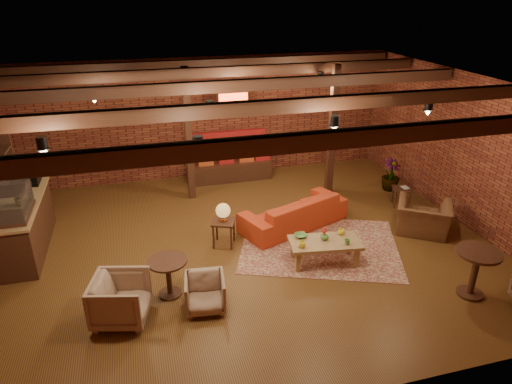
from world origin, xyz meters
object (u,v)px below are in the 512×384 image
object	(u,v)px
armchair_b	(205,291)
plant_tall	(395,144)
round_table_right	(476,266)
side_table_lamp	(223,214)
armchair_a	(120,297)
side_table_book	(402,189)
sofa	(294,211)
coffee_table	(324,243)
armchair_right	(424,213)
round_table_left	(168,272)

from	to	relation	value
armchair_b	plant_tall	distance (m)	6.48
round_table_right	plant_tall	xyz separation A→B (m)	(0.97, 4.32, 0.67)
side_table_lamp	plant_tall	distance (m)	4.98
armchair_a	plant_tall	distance (m)	7.56
side_table_book	round_table_right	xyz separation A→B (m)	(-0.72, -3.40, 0.15)
sofa	coffee_table	distance (m)	1.52
sofa	armchair_b	bearing A→B (deg)	23.55
armchair_b	armchair_right	bearing A→B (deg)	21.89
sofa	round_table_right	world-z (taller)	round_table_right
armchair_a	coffee_table	bearing A→B (deg)	-64.96
armchair_b	plant_tall	xyz separation A→B (m)	(5.39, 3.49, 0.91)
round_table_right	armchair_a	bearing A→B (deg)	171.07
armchair_a	side_table_book	bearing A→B (deg)	-54.47
armchair_b	side_table_book	xyz separation A→B (m)	(5.14, 2.57, 0.09)
round_table_left	armchair_b	distance (m)	0.75
coffee_table	round_table_left	distance (m)	2.93
coffee_table	plant_tall	size ratio (longest dim) A/B	0.57
coffee_table	round_table_left	bearing A→B (deg)	-174.97
coffee_table	sofa	bearing A→B (deg)	92.63
armchair_a	round_table_right	size ratio (longest dim) A/B	0.98
coffee_table	armchair_b	world-z (taller)	coffee_table
plant_tall	coffee_table	bearing A→B (deg)	-137.74
armchair_right	armchair_a	bearing A→B (deg)	45.62
round_table_left	armchair_right	bearing A→B (deg)	8.22
armchair_right	plant_tall	size ratio (longest dim) A/B	0.43
armchair_b	armchair_right	size ratio (longest dim) A/B	0.61
sofa	armchair_b	world-z (taller)	sofa
plant_tall	round_table_right	bearing A→B (deg)	-102.59
armchair_right	sofa	bearing A→B (deg)	13.19
side_table_lamp	round_table_right	bearing A→B (deg)	-36.18
round_table_right	plant_tall	distance (m)	4.48
coffee_table	round_table_right	size ratio (longest dim) A/B	1.66
coffee_table	armchair_right	distance (m)	2.54
armchair_right	plant_tall	xyz separation A→B (m)	(0.51, 2.20, 0.77)
plant_tall	round_table_left	bearing A→B (deg)	-153.29
armchair_a	side_table_book	distance (m)	6.92
armchair_a	armchair_right	world-z (taller)	armchair_right
round_table_right	armchair_right	bearing A→B (deg)	77.84
armchair_b	round_table_right	world-z (taller)	round_table_right
round_table_left	armchair_b	bearing A→B (deg)	-44.03
side_table_book	armchair_b	bearing A→B (deg)	-153.42
round_table_left	side_table_book	world-z (taller)	round_table_left
armchair_right	round_table_right	world-z (taller)	armchair_right
armchair_b	round_table_right	bearing A→B (deg)	-3.62
side_table_lamp	plant_tall	bearing A→B (deg)	18.78
side_table_lamp	round_table_left	size ratio (longest dim) A/B	1.35
side_table_lamp	round_table_left	world-z (taller)	side_table_lamp
side_table_lamp	armchair_right	size ratio (longest dim) A/B	0.86
sofa	coffee_table	bearing A→B (deg)	71.63
coffee_table	plant_tall	bearing A→B (deg)	42.26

